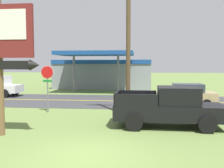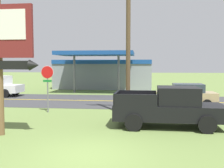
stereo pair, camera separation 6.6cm
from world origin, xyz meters
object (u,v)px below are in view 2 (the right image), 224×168
at_px(stop_sign, 47,80).
at_px(utility_pole, 128,34).
at_px(pickup_black_parked_on_lawn, 169,107).
at_px(gas_station, 104,73).
at_px(car_tan_near_lane, 186,95).

height_order(stop_sign, utility_pole, utility_pole).
bearing_deg(pickup_black_parked_on_lawn, stop_sign, 156.85).
bearing_deg(utility_pole, pickup_black_parked_on_lawn, -51.22).
relative_size(gas_station, pickup_black_parked_on_lawn, 2.29).
distance_m(stop_sign, utility_pole, 5.81).
bearing_deg(gas_station, pickup_black_parked_on_lawn, -73.18).
bearing_deg(utility_pole, stop_sign, 175.25).
relative_size(gas_station, car_tan_near_lane, 2.86).
bearing_deg(gas_station, utility_pole, -77.19).
distance_m(utility_pole, pickup_black_parked_on_lawn, 5.14).
xyz_separation_m(utility_pole, pickup_black_parked_on_lawn, (2.15, -2.67, -3.83)).
bearing_deg(stop_sign, utility_pole, -4.75).
height_order(utility_pole, car_tan_near_lane, utility_pole).
relative_size(utility_pole, car_tan_near_lane, 2.14).
bearing_deg(utility_pole, gas_station, 102.81).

